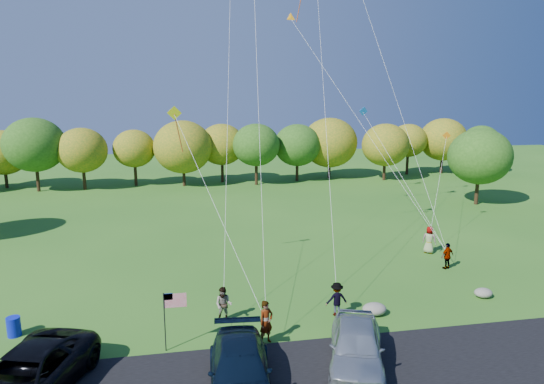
{
  "coord_description": "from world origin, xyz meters",
  "views": [
    {
      "loc": [
        -4.25,
        -20.1,
        10.81
      ],
      "look_at": [
        0.58,
        6.0,
        5.35
      ],
      "focal_mm": 32.0,
      "sensor_mm": 36.0,
      "label": 1
    }
  ],
  "objects": [
    {
      "name": "boulder_far",
      "position": [
        11.36,
        1.81,
        0.25
      ],
      "size": [
        0.97,
        0.81,
        0.51
      ],
      "primitive_type": "ellipsoid",
      "color": "slate",
      "rests_on": "ground"
    },
    {
      "name": "flyer_d",
      "position": [
        11.72,
        6.14,
        0.84
      ],
      "size": [
        1.06,
        0.69,
        1.67
      ],
      "primitive_type": "imported",
      "rotation": [
        0.0,
        0.0,
        3.46
      ],
      "color": "#4C4C59",
      "rests_on": "ground"
    },
    {
      "name": "flyer_b",
      "position": [
        -2.6,
        1.54,
        0.87
      ],
      "size": [
        1.03,
        0.93,
        1.73
      ],
      "primitive_type": "imported",
      "rotation": [
        0.0,
        0.0,
        -0.4
      ],
      "color": "#4C4C59",
      "rests_on": "ground"
    },
    {
      "name": "minivan_dark",
      "position": [
        -10.01,
        -3.32,
        0.93
      ],
      "size": [
        4.67,
        6.87,
        1.75
      ],
      "primitive_type": "imported",
      "rotation": [
        0.0,
        0.0,
        -0.31
      ],
      "color": "black",
      "rests_on": "asphalt_lane"
    },
    {
      "name": "flyer_c",
      "position": [
        2.93,
        1.22,
        0.85
      ],
      "size": [
        1.12,
        0.68,
        1.69
      ],
      "primitive_type": "imported",
      "rotation": [
        0.0,
        0.0,
        3.19
      ],
      "color": "#4C4C59",
      "rests_on": "ground"
    },
    {
      "name": "treeline",
      "position": [
        -0.24,
        35.94,
        4.77
      ],
      "size": [
        76.36,
        28.04,
        8.47
      ],
      "color": "#352513",
      "rests_on": "ground"
    },
    {
      "name": "ground",
      "position": [
        0.0,
        0.0,
        0.0
      ],
      "size": [
        140.0,
        140.0,
        0.0
      ],
      "primitive_type": "plane",
      "color": "#2A611B",
      "rests_on": "ground"
    },
    {
      "name": "asphalt_lane",
      "position": [
        0.0,
        -4.0,
        0.03
      ],
      "size": [
        44.0,
        6.0,
        0.06
      ],
      "primitive_type": "cube",
      "color": "black",
      "rests_on": "ground"
    },
    {
      "name": "flag_assembly",
      "position": [
        -4.98,
        -0.7,
        1.98
      ],
      "size": [
        0.97,
        0.63,
        2.62
      ],
      "color": "black",
      "rests_on": "ground"
    },
    {
      "name": "flyer_a",
      "position": [
        -0.94,
        -0.8,
        0.97
      ],
      "size": [
        0.85,
        0.75,
        1.94
      ],
      "primitive_type": "imported",
      "rotation": [
        0.0,
        0.0,
        0.51
      ],
      "color": "#4C4C59",
      "rests_on": "ground"
    },
    {
      "name": "boulder_near",
      "position": [
        4.79,
        0.9,
        0.3
      ],
      "size": [
        1.21,
        0.95,
        0.61
      ],
      "primitive_type": "ellipsoid",
      "color": "gray",
      "rests_on": "ground"
    },
    {
      "name": "minivan_silver",
      "position": [
        2.24,
        -3.42,
        0.95
      ],
      "size": [
        3.69,
        5.61,
        1.78
      ],
      "primitive_type": "imported",
      "rotation": [
        0.0,
        0.0,
        -0.33
      ],
      "color": "#B1B7BC",
      "rests_on": "asphalt_lane"
    },
    {
      "name": "trash_barrel",
      "position": [
        -12.05,
        1.87,
        0.45
      ],
      "size": [
        0.6,
        0.6,
        0.9
      ],
      "primitive_type": "cylinder",
      "color": "#0B1BB3",
      "rests_on": "ground"
    },
    {
      "name": "flyer_e",
      "position": [
        12.11,
        9.17,
        0.94
      ],
      "size": [
        1.08,
        1.07,
        1.89
      ],
      "primitive_type": "imported",
      "rotation": [
        0.0,
        0.0,
        2.39
      ],
      "color": "#4C4C59",
      "rests_on": "ground"
    },
    {
      "name": "minivan_navy",
      "position": [
        -2.5,
        -4.19,
        0.87
      ],
      "size": [
        2.73,
        5.77,
        1.63
      ],
      "primitive_type": "imported",
      "rotation": [
        0.0,
        0.0,
        -0.08
      ],
      "color": "black",
      "rests_on": "asphalt_lane"
    }
  ]
}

